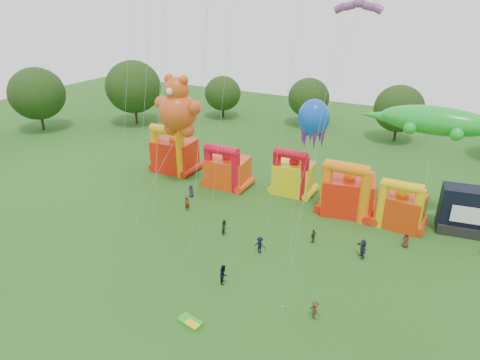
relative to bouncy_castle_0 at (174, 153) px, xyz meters
The scene contains 23 objects.
ground 33.00m from the bouncy_castle_0, 58.14° to the right, with size 160.00×160.00×0.00m, color #255016.
tree_ring 31.94m from the bouncy_castle_0, 59.40° to the right, with size 125.69×127.81×12.07m.
bouncy_castle_0 is the anchor object (origin of this frame).
bouncy_castle_1 9.26m from the bouncy_castle_0, ahead, with size 5.58×4.66×5.98m.
bouncy_castle_2 17.75m from the bouncy_castle_0, ahead, with size 4.87×3.97×6.18m.
bouncy_castle_3 25.19m from the bouncy_castle_0, ahead, with size 6.41×5.54×6.72m.
bouncy_castle_4 31.11m from the bouncy_castle_0, ahead, with size 5.03×4.20×5.78m.
stage_trailer 38.66m from the bouncy_castle_0, ahead, with size 8.18×4.10×5.06m.
teddy_bear_kite 7.96m from the bouncy_castle_0, 52.98° to the right, with size 6.69×8.74×14.68m.
gecko_kite 33.60m from the bouncy_castle_0, ahead, with size 14.94×7.96×12.80m.
octopus_kite 20.95m from the bouncy_castle_0, ahead, with size 3.67×6.79×12.56m.
parafoil_kites 19.01m from the bouncy_castle_0, 34.57° to the right, with size 25.64×13.85×29.79m.
diamond_kites 25.38m from the bouncy_castle_0, 41.34° to the right, with size 23.54×14.95×40.97m.
folded_kite_bundle 31.56m from the bouncy_castle_0, 51.77° to the right, with size 2.14×1.37×0.31m.
spectator_0 9.39m from the bouncy_castle_0, 40.90° to the right, with size 0.79×0.51×1.61m, color #262239.
spectator_1 12.83m from the bouncy_castle_0, 47.19° to the right, with size 0.67×0.44×1.83m, color #572819.
spectator_2 19.33m from the bouncy_castle_0, 37.99° to the right, with size 0.82×0.64×1.69m, color #15361C.
spectator_3 24.05m from the bouncy_castle_0, 33.61° to the right, with size 1.12×0.64×1.74m, color black.
spectator_4 25.73m from the bouncy_castle_0, 20.64° to the right, with size 0.90×0.37×1.53m, color #3D3018.
spectator_5 30.59m from the bouncy_castle_0, 17.87° to the right, with size 1.84×0.59×1.98m, color #272941.
spectator_6 33.00m from the bouncy_castle_0, ahead, with size 0.79×0.51×1.61m, color #532217.
spectator_8 27.12m from the bouncy_castle_0, 44.75° to the right, with size 0.88×0.69×1.82m, color black.
spectator_9 34.09m from the bouncy_castle_0, 35.22° to the right, with size 1.06×0.61×1.64m, color #43311A.
Camera 1 is at (17.74, -17.81, 23.70)m, focal length 32.00 mm.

